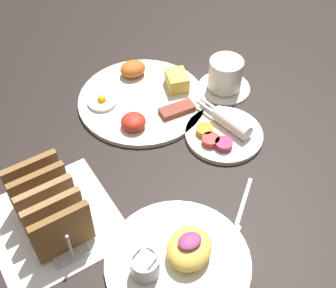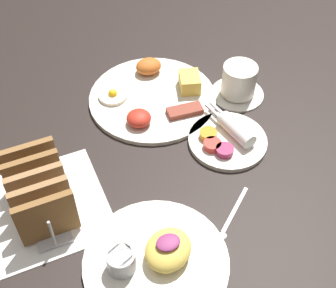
{
  "view_description": "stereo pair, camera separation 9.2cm",
  "coord_description": "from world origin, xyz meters",
  "px_view_note": "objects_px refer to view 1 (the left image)",
  "views": [
    {
      "loc": [
        -0.27,
        -0.48,
        0.71
      ],
      "look_at": [
        0.07,
        0.05,
        0.03
      ],
      "focal_mm": 50.0,
      "sensor_mm": 36.0,
      "label": 1
    },
    {
      "loc": [
        -0.18,
        -0.52,
        0.71
      ],
      "look_at": [
        0.07,
        0.05,
        0.03
      ],
      "focal_mm": 50.0,
      "sensor_mm": 36.0,
      "label": 2
    }
  ],
  "objects_px": {
    "plate_condiments": "(224,132)",
    "plate_foreground": "(177,259)",
    "toast_rack": "(48,206)",
    "coffee_cup": "(225,76)",
    "plate_breakfast": "(143,97)"
  },
  "relations": [
    {
      "from": "plate_condiments",
      "to": "coffee_cup",
      "type": "distance_m",
      "value": 0.15
    },
    {
      "from": "plate_condiments",
      "to": "toast_rack",
      "type": "bearing_deg",
      "value": -178.32
    },
    {
      "from": "coffee_cup",
      "to": "plate_foreground",
      "type": "bearing_deg",
      "value": -136.54
    },
    {
      "from": "plate_foreground",
      "to": "toast_rack",
      "type": "xyz_separation_m",
      "value": [
        -0.14,
        0.18,
        0.04
      ]
    },
    {
      "from": "plate_condiments",
      "to": "plate_breakfast",
      "type": "bearing_deg",
      "value": 115.59
    },
    {
      "from": "plate_breakfast",
      "to": "coffee_cup",
      "type": "distance_m",
      "value": 0.19
    },
    {
      "from": "plate_breakfast",
      "to": "coffee_cup",
      "type": "relative_size",
      "value": 2.37
    },
    {
      "from": "plate_foreground",
      "to": "coffee_cup",
      "type": "relative_size",
      "value": 2.03
    },
    {
      "from": "plate_condiments",
      "to": "plate_foreground",
      "type": "relative_size",
      "value": 0.74
    },
    {
      "from": "plate_condiments",
      "to": "coffee_cup",
      "type": "bearing_deg",
      "value": 53.02
    },
    {
      "from": "toast_rack",
      "to": "coffee_cup",
      "type": "bearing_deg",
      "value": 15.59
    },
    {
      "from": "plate_foreground",
      "to": "toast_rack",
      "type": "relative_size",
      "value": 1.35
    },
    {
      "from": "plate_condiments",
      "to": "coffee_cup",
      "type": "height_order",
      "value": "coffee_cup"
    },
    {
      "from": "plate_breakfast",
      "to": "plate_foreground",
      "type": "bearing_deg",
      "value": -112.07
    },
    {
      "from": "plate_condiments",
      "to": "toast_rack",
      "type": "height_order",
      "value": "toast_rack"
    }
  ]
}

